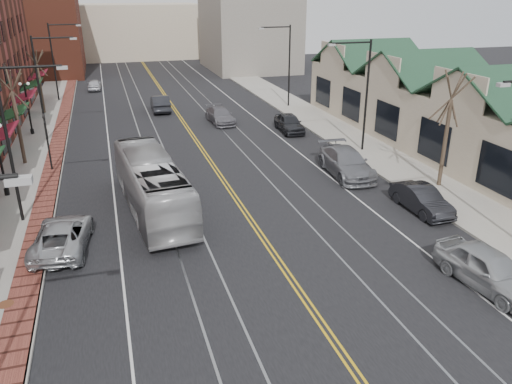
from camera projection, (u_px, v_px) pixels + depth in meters
sidewalk_left at (22, 194)px, 29.57m from camera, size 4.00×120.00×0.15m
sidewalk_right at (381, 158)px, 36.04m from camera, size 4.00×120.00×0.15m
building_right at (456, 122)px, 36.82m from camera, size 8.00×36.00×4.60m
backdrop_left at (27, 23)px, 70.17m from camera, size 14.00×18.00×14.00m
backdrop_mid at (136, 31)px, 88.72m from camera, size 22.00×14.00×9.00m
backdrop_right at (248, 31)px, 74.67m from camera, size 12.00×16.00×11.00m
streetlight_l_1 at (15, 129)px, 24.41m from camera, size 3.33×0.25×8.00m
streetlight_l_2 at (44, 77)px, 38.59m from camera, size 3.33×0.25×8.00m
streetlight_l_3 at (57, 54)px, 52.76m from camera, size 3.33×0.25×8.00m
streetlight_r_1 at (362, 85)px, 35.69m from camera, size 3.33×0.25×8.00m
streetlight_r_2 at (285, 58)px, 49.86m from camera, size 3.33×0.25×8.00m
lamppost_l_2 at (1, 162)px, 28.55m from camera, size 0.84×0.28×4.27m
lamppost_l_3 at (28, 109)px, 40.95m from camera, size 0.84×0.28×4.27m
tree_left_near at (16, 115)px, 33.45m from camera, size 1.78×1.37×6.48m
tree_left_far at (39, 80)px, 47.72m from camera, size 1.66×1.28×6.02m
tree_right_mid at (447, 128)px, 29.47m from camera, size 1.90×1.46×6.93m
manhole_far at (6, 304)px, 19.12m from camera, size 0.60×0.60×0.02m
traffic_signal at (47, 138)px, 32.63m from camera, size 0.18×0.15×3.80m
transit_bus at (152, 185)px, 27.08m from camera, size 3.50×11.07×3.03m
parked_suv at (62, 236)px, 23.24m from camera, size 2.94×5.34×1.42m
parked_car_a at (488, 269)px, 20.29m from camera, size 2.54×5.02×1.64m
parked_car_b at (421, 199)px, 27.27m from camera, size 1.55×4.30×1.41m
parked_car_c at (346, 162)px, 32.63m from camera, size 2.79×5.99×1.69m
parked_car_d at (289, 123)px, 42.62m from camera, size 2.06×4.56×1.52m
distant_car_left at (160, 103)px, 49.81m from camera, size 1.79×4.86×1.59m
distant_car_right at (220, 116)px, 45.41m from camera, size 2.17×4.85×1.38m
distant_car_far at (94, 85)px, 60.30m from camera, size 1.77×3.98×1.33m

